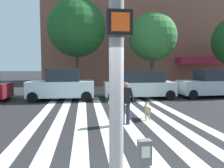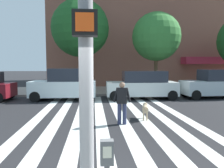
{
  "view_description": "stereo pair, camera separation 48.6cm",
  "coord_description": "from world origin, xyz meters",
  "px_view_note": "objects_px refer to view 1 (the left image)",
  "views": [
    {
      "loc": [
        -0.62,
        -3.06,
        2.29
      ],
      "look_at": [
        0.86,
        8.63,
        1.29
      ],
      "focal_mm": 35.83,
      "sensor_mm": 36.0,
      "label": 1
    },
    {
      "loc": [
        -0.14,
        -3.11,
        2.29
      ],
      "look_at": [
        0.86,
        8.63,
        1.29
      ],
      "focal_mm": 35.83,
      "sensor_mm": 36.0,
      "label": 2
    }
  ],
  "objects_px": {
    "street_tree_nearest": "(77,28)",
    "dog_on_leash": "(147,108)",
    "parked_car_third_in_line": "(140,85)",
    "street_tree_middle": "(153,37)",
    "parked_car_fourth_in_line": "(213,84)",
    "parked_car_behind_first": "(62,85)",
    "pedestrian_bystander": "(195,79)",
    "pedestrian_dog_walker": "(125,101)"
  },
  "relations": [
    {
      "from": "parked_car_behind_first",
      "to": "street_tree_nearest",
      "type": "bearing_deg",
      "value": 75.33
    },
    {
      "from": "street_tree_middle",
      "to": "parked_car_third_in_line",
      "type": "bearing_deg",
      "value": -121.94
    },
    {
      "from": "street_tree_middle",
      "to": "pedestrian_bystander",
      "type": "relative_size",
      "value": 3.87
    },
    {
      "from": "parked_car_third_in_line",
      "to": "parked_car_fourth_in_line",
      "type": "relative_size",
      "value": 0.98
    },
    {
      "from": "parked_car_third_in_line",
      "to": "dog_on_leash",
      "type": "distance_m",
      "value": 5.82
    },
    {
      "from": "parked_car_behind_first",
      "to": "parked_car_third_in_line",
      "type": "xyz_separation_m",
      "value": [
        5.23,
        -0.0,
        -0.04
      ]
    },
    {
      "from": "street_tree_nearest",
      "to": "dog_on_leash",
      "type": "distance_m",
      "value": 10.82
    },
    {
      "from": "pedestrian_dog_walker",
      "to": "pedestrian_bystander",
      "type": "xyz_separation_m",
      "value": [
        7.93,
        9.69,
        0.15
      ]
    },
    {
      "from": "street_tree_nearest",
      "to": "pedestrian_dog_walker",
      "type": "height_order",
      "value": "street_tree_nearest"
    },
    {
      "from": "parked_car_behind_first",
      "to": "street_tree_middle",
      "type": "height_order",
      "value": "street_tree_middle"
    },
    {
      "from": "parked_car_behind_first",
      "to": "parked_car_third_in_line",
      "type": "relative_size",
      "value": 0.9
    },
    {
      "from": "parked_car_fourth_in_line",
      "to": "pedestrian_bystander",
      "type": "bearing_deg",
      "value": 83.31
    },
    {
      "from": "parked_car_behind_first",
      "to": "pedestrian_bystander",
      "type": "xyz_separation_m",
      "value": [
        10.95,
        3.22,
        0.11
      ]
    },
    {
      "from": "parked_car_fourth_in_line",
      "to": "street_tree_middle",
      "type": "distance_m",
      "value": 5.8
    },
    {
      "from": "parked_car_behind_first",
      "to": "pedestrian_dog_walker",
      "type": "bearing_deg",
      "value": -65.03
    },
    {
      "from": "parked_car_behind_first",
      "to": "parked_car_fourth_in_line",
      "type": "relative_size",
      "value": 0.88
    },
    {
      "from": "street_tree_middle",
      "to": "pedestrian_dog_walker",
      "type": "bearing_deg",
      "value": -113.09
    },
    {
      "from": "street_tree_middle",
      "to": "dog_on_leash",
      "type": "relative_size",
      "value": 5.98
    },
    {
      "from": "pedestrian_dog_walker",
      "to": "parked_car_third_in_line",
      "type": "bearing_deg",
      "value": 71.12
    },
    {
      "from": "street_tree_middle",
      "to": "dog_on_leash",
      "type": "distance_m",
      "value": 9.83
    },
    {
      "from": "parked_car_behind_first",
      "to": "parked_car_third_in_line",
      "type": "distance_m",
      "value": 5.23
    },
    {
      "from": "pedestrian_dog_walker",
      "to": "pedestrian_bystander",
      "type": "bearing_deg",
      "value": 50.71
    },
    {
      "from": "dog_on_leash",
      "to": "pedestrian_bystander",
      "type": "relative_size",
      "value": 0.65
    },
    {
      "from": "parked_car_third_in_line",
      "to": "pedestrian_bystander",
      "type": "relative_size",
      "value": 2.9
    },
    {
      "from": "parked_car_fourth_in_line",
      "to": "dog_on_leash",
      "type": "distance_m",
      "value": 8.62
    },
    {
      "from": "parked_car_third_in_line",
      "to": "street_tree_middle",
      "type": "distance_m",
      "value": 4.87
    },
    {
      "from": "parked_car_third_in_line",
      "to": "pedestrian_bystander",
      "type": "xyz_separation_m",
      "value": [
        5.72,
        3.22,
        0.14
      ]
    },
    {
      "from": "parked_car_third_in_line",
      "to": "parked_car_fourth_in_line",
      "type": "xyz_separation_m",
      "value": [
        5.34,
        0.0,
        0.01
      ]
    },
    {
      "from": "pedestrian_dog_walker",
      "to": "dog_on_leash",
      "type": "height_order",
      "value": "pedestrian_dog_walker"
    },
    {
      "from": "parked_car_fourth_in_line",
      "to": "dog_on_leash",
      "type": "height_order",
      "value": "parked_car_fourth_in_line"
    },
    {
      "from": "parked_car_fourth_in_line",
      "to": "pedestrian_dog_walker",
      "type": "xyz_separation_m",
      "value": [
        -7.55,
        -6.47,
        -0.02
      ]
    },
    {
      "from": "pedestrian_bystander",
      "to": "street_tree_middle",
      "type": "bearing_deg",
      "value": -173.6
    },
    {
      "from": "parked_car_third_in_line",
      "to": "street_tree_middle",
      "type": "relative_size",
      "value": 0.75
    },
    {
      "from": "parked_car_behind_first",
      "to": "street_tree_middle",
      "type": "distance_m",
      "value": 8.3
    },
    {
      "from": "parked_car_fourth_in_line",
      "to": "pedestrian_dog_walker",
      "type": "relative_size",
      "value": 2.96
    },
    {
      "from": "parked_car_fourth_in_line",
      "to": "street_tree_nearest",
      "type": "xyz_separation_m",
      "value": [
        -9.66,
        3.46,
        4.29
      ]
    },
    {
      "from": "street_tree_nearest",
      "to": "pedestrian_dog_walker",
      "type": "distance_m",
      "value": 11.03
    },
    {
      "from": "dog_on_leash",
      "to": "pedestrian_bystander",
      "type": "distance_m",
      "value": 11.25
    },
    {
      "from": "parked_car_behind_first",
      "to": "street_tree_nearest",
      "type": "xyz_separation_m",
      "value": [
        0.91,
        3.46,
        4.27
      ]
    },
    {
      "from": "street_tree_middle",
      "to": "parked_car_behind_first",
      "type": "bearing_deg",
      "value": -158.25
    },
    {
      "from": "parked_car_third_in_line",
      "to": "pedestrian_dog_walker",
      "type": "xyz_separation_m",
      "value": [
        -2.21,
        -6.47,
        -0.01
      ]
    },
    {
      "from": "street_tree_nearest",
      "to": "dog_on_leash",
      "type": "bearing_deg",
      "value": -70.68
    }
  ]
}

